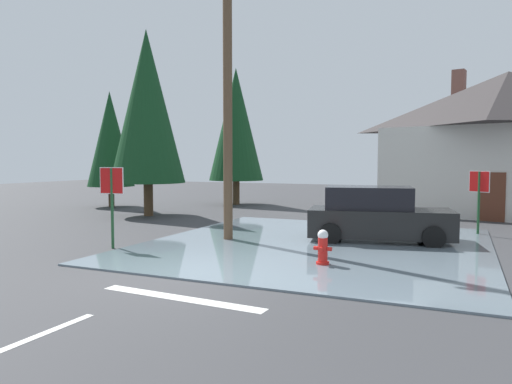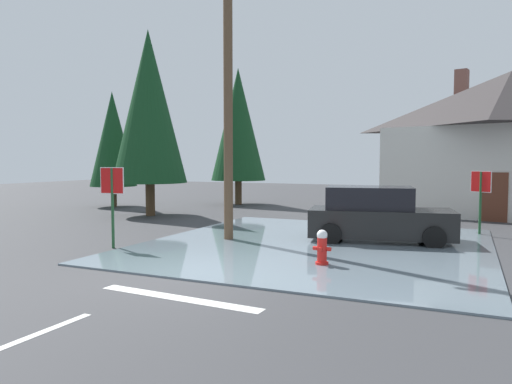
{
  "view_description": "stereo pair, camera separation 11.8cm",
  "coord_description": "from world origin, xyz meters",
  "px_view_note": "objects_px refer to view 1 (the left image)",
  "views": [
    {
      "loc": [
        5.42,
        -8.56,
        2.45
      ],
      "look_at": [
        0.17,
        3.42,
        1.6
      ],
      "focal_mm": 33.29,
      "sensor_mm": 36.0,
      "label": 1
    },
    {
      "loc": [
        5.53,
        -8.51,
        2.45
      ],
      "look_at": [
        0.17,
        3.42,
        1.6
      ],
      "focal_mm": 33.29,
      "sensor_mm": 36.0,
      "label": 2
    }
  ],
  "objects_px": {
    "fire_hydrant": "(323,248)",
    "utility_pole": "(228,74)",
    "stop_sign_near": "(112,191)",
    "pine_tree_short_left": "(147,107)",
    "pine_tree_mid_left": "(110,139)",
    "stop_sign_far": "(479,190)",
    "pine_tree_tall_left": "(236,125)",
    "parked_car": "(377,215)",
    "house": "(506,140)"
  },
  "relations": [
    {
      "from": "utility_pole",
      "to": "stop_sign_far",
      "type": "distance_m",
      "value": 9.01
    },
    {
      "from": "stop_sign_near",
      "to": "pine_tree_mid_left",
      "type": "relative_size",
      "value": 0.37
    },
    {
      "from": "pine_tree_mid_left",
      "to": "stop_sign_near",
      "type": "bearing_deg",
      "value": -49.28
    },
    {
      "from": "stop_sign_near",
      "to": "fire_hydrant",
      "type": "bearing_deg",
      "value": 1.74
    },
    {
      "from": "stop_sign_near",
      "to": "pine_tree_short_left",
      "type": "xyz_separation_m",
      "value": [
        -3.95,
        7.01,
        3.22
      ]
    },
    {
      "from": "utility_pole",
      "to": "pine_tree_mid_left",
      "type": "height_order",
      "value": "utility_pole"
    },
    {
      "from": "parked_car",
      "to": "pine_tree_tall_left",
      "type": "bearing_deg",
      "value": 134.81
    },
    {
      "from": "fire_hydrant",
      "to": "utility_pole",
      "type": "bearing_deg",
      "value": 147.63
    },
    {
      "from": "stop_sign_near",
      "to": "pine_tree_tall_left",
      "type": "xyz_separation_m",
      "value": [
        -2.77,
        13.56,
        2.86
      ]
    },
    {
      "from": "stop_sign_far",
      "to": "parked_car",
      "type": "xyz_separation_m",
      "value": [
        -2.88,
        -2.59,
        -0.71
      ]
    },
    {
      "from": "house",
      "to": "stop_sign_far",
      "type": "bearing_deg",
      "value": -99.64
    },
    {
      "from": "fire_hydrant",
      "to": "stop_sign_near",
      "type": "bearing_deg",
      "value": -178.26
    },
    {
      "from": "utility_pole",
      "to": "pine_tree_tall_left",
      "type": "relative_size",
      "value": 1.28
    },
    {
      "from": "pine_tree_mid_left",
      "to": "pine_tree_short_left",
      "type": "xyz_separation_m",
      "value": [
        4.37,
        -2.65,
        1.23
      ]
    },
    {
      "from": "house",
      "to": "pine_tree_mid_left",
      "type": "bearing_deg",
      "value": -166.32
    },
    {
      "from": "pine_tree_short_left",
      "to": "stop_sign_far",
      "type": "bearing_deg",
      "value": -1.17
    },
    {
      "from": "stop_sign_far",
      "to": "pine_tree_mid_left",
      "type": "xyz_separation_m",
      "value": [
        -17.78,
        2.92,
        2.11
      ]
    },
    {
      "from": "pine_tree_tall_left",
      "to": "parked_car",
      "type": "bearing_deg",
      "value": -45.19
    },
    {
      "from": "pine_tree_tall_left",
      "to": "pine_tree_short_left",
      "type": "relative_size",
      "value": 0.92
    },
    {
      "from": "stop_sign_near",
      "to": "stop_sign_far",
      "type": "relative_size",
      "value": 1.07
    },
    {
      "from": "fire_hydrant",
      "to": "parked_car",
      "type": "height_order",
      "value": "parked_car"
    },
    {
      "from": "fire_hydrant",
      "to": "house",
      "type": "relative_size",
      "value": 0.07
    },
    {
      "from": "pine_tree_mid_left",
      "to": "pine_tree_short_left",
      "type": "bearing_deg",
      "value": -31.25
    },
    {
      "from": "stop_sign_near",
      "to": "stop_sign_far",
      "type": "bearing_deg",
      "value": 35.45
    },
    {
      "from": "house",
      "to": "parked_car",
      "type": "distance_m",
      "value": 11.28
    },
    {
      "from": "stop_sign_near",
      "to": "utility_pole",
      "type": "bearing_deg",
      "value": 46.63
    },
    {
      "from": "stop_sign_near",
      "to": "pine_tree_short_left",
      "type": "height_order",
      "value": "pine_tree_short_left"
    },
    {
      "from": "parked_car",
      "to": "stop_sign_near",
      "type": "bearing_deg",
      "value": -147.79
    },
    {
      "from": "fire_hydrant",
      "to": "utility_pole",
      "type": "relative_size",
      "value": 0.09
    },
    {
      "from": "parked_car",
      "to": "stop_sign_far",
      "type": "bearing_deg",
      "value": 41.98
    },
    {
      "from": "stop_sign_near",
      "to": "pine_tree_short_left",
      "type": "distance_m",
      "value": 8.67
    },
    {
      "from": "utility_pole",
      "to": "parked_car",
      "type": "height_order",
      "value": "utility_pole"
    },
    {
      "from": "fire_hydrant",
      "to": "pine_tree_short_left",
      "type": "height_order",
      "value": "pine_tree_short_left"
    },
    {
      "from": "house",
      "to": "fire_hydrant",
      "type": "bearing_deg",
      "value": -108.54
    },
    {
      "from": "fire_hydrant",
      "to": "pine_tree_short_left",
      "type": "relative_size",
      "value": 0.1
    },
    {
      "from": "fire_hydrant",
      "to": "house",
      "type": "xyz_separation_m",
      "value": [
        4.74,
        14.12,
        2.98
      ]
    },
    {
      "from": "fire_hydrant",
      "to": "pine_tree_tall_left",
      "type": "bearing_deg",
      "value": 123.26
    },
    {
      "from": "pine_tree_short_left",
      "to": "pine_tree_mid_left",
      "type": "bearing_deg",
      "value": 148.75
    },
    {
      "from": "pine_tree_tall_left",
      "to": "pine_tree_mid_left",
      "type": "distance_m",
      "value": 6.84
    },
    {
      "from": "fire_hydrant",
      "to": "parked_car",
      "type": "distance_m",
      "value": 4.02
    },
    {
      "from": "stop_sign_near",
      "to": "pine_tree_short_left",
      "type": "relative_size",
      "value": 0.28
    },
    {
      "from": "stop_sign_near",
      "to": "pine_tree_mid_left",
      "type": "distance_m",
      "value": 12.9
    },
    {
      "from": "utility_pole",
      "to": "pine_tree_mid_left",
      "type": "relative_size",
      "value": 1.59
    },
    {
      "from": "stop_sign_near",
      "to": "utility_pole",
      "type": "distance_m",
      "value": 4.87
    },
    {
      "from": "stop_sign_near",
      "to": "pine_tree_tall_left",
      "type": "bearing_deg",
      "value": 101.53
    },
    {
      "from": "pine_tree_tall_left",
      "to": "pine_tree_mid_left",
      "type": "height_order",
      "value": "pine_tree_tall_left"
    },
    {
      "from": "parked_car",
      "to": "pine_tree_short_left",
      "type": "distance_m",
      "value": 11.64
    },
    {
      "from": "stop_sign_near",
      "to": "parked_car",
      "type": "xyz_separation_m",
      "value": [
        6.58,
        4.15,
        -0.83
      ]
    },
    {
      "from": "pine_tree_mid_left",
      "to": "pine_tree_short_left",
      "type": "height_order",
      "value": "pine_tree_short_left"
    },
    {
      "from": "stop_sign_far",
      "to": "pine_tree_tall_left",
      "type": "height_order",
      "value": "pine_tree_tall_left"
    }
  ]
}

